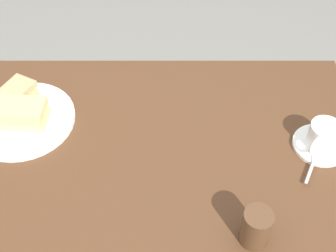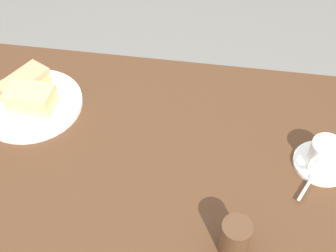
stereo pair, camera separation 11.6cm
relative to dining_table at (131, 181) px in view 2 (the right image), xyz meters
name	(u,v)px [view 2 (the right image)]	position (x,y,z in m)	size (l,w,h in m)	color
dining_table	(131,181)	(0.00, 0.00, 0.00)	(1.25, 0.72, 0.77)	#52321D
sandwich_plate	(32,104)	(-0.30, 0.10, 0.17)	(0.29, 0.29, 0.01)	white
sandwich_front	(31,98)	(-0.29, 0.09, 0.21)	(0.13, 0.09, 0.06)	#D2C07E
sandwich_back	(24,84)	(-0.33, 0.15, 0.20)	(0.13, 0.16, 0.05)	tan
coffee_saucer	(321,163)	(0.50, 0.01, 0.17)	(0.14, 0.14, 0.01)	white
coffee_cup	(325,153)	(0.49, 0.01, 0.21)	(0.09, 0.09, 0.07)	white
spoon	(310,181)	(0.46, -0.05, 0.17)	(0.06, 0.09, 0.01)	silver
drinking_glass	(235,238)	(0.29, -0.25, 0.21)	(0.06, 0.06, 0.10)	#54361F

